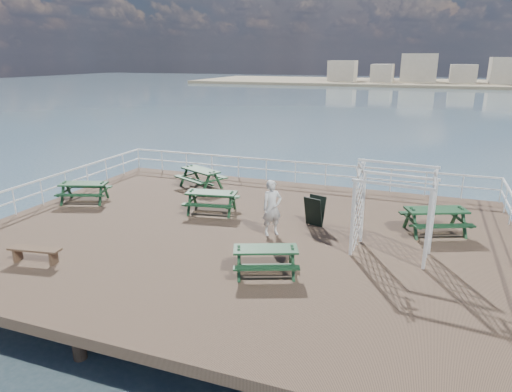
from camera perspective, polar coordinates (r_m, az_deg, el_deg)
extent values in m
cube|color=brown|center=(16.00, -1.82, -5.01)|extent=(18.00, 14.00, 0.30)
plane|color=#456473|center=(54.58, 14.44, 8.21)|extent=(300.00, 300.00, 0.00)
cube|color=tan|center=(149.19, 24.65, 12.65)|extent=(160.00, 40.00, 0.80)
cube|color=beige|center=(148.01, 10.84, 15.15)|extent=(8.00, 8.00, 6.00)
cube|color=beige|center=(146.42, 15.61, 14.62)|extent=(6.00, 8.00, 5.00)
cube|color=beige|center=(145.79, 19.70, 14.86)|extent=(10.00, 8.00, 8.00)
cube|color=beige|center=(146.02, 24.46, 13.75)|extent=(7.00, 8.00, 5.00)
cube|color=beige|center=(147.03, 28.89, 13.59)|extent=(9.00, 8.00, 7.00)
cylinder|color=brown|center=(24.37, -13.31, -0.64)|extent=(0.36, 0.36, 2.10)
cylinder|color=brown|center=(20.60, 24.29, -5.03)|extent=(0.36, 0.36, 2.10)
cube|color=white|center=(21.86, 4.96, 4.27)|extent=(17.70, 0.07, 0.07)
cube|color=white|center=(21.97, 4.93, 3.00)|extent=(17.70, 0.05, 0.05)
cylinder|color=white|center=(25.72, -14.47, 4.58)|extent=(0.05, 0.05, 1.10)
cube|color=white|center=(20.53, -25.39, 1.83)|extent=(0.07, 13.70, 0.07)
cube|color=white|center=(20.65, -25.22, 0.49)|extent=(0.05, 13.70, 0.05)
cube|color=#13351C|center=(20.32, -20.77, 1.44)|extent=(2.03, 1.32, 0.06)
cube|color=#13351C|center=(20.96, -20.06, 1.10)|extent=(1.88, 0.87, 0.05)
cube|color=#13351C|center=(19.84, -21.33, 0.10)|extent=(1.88, 0.87, 0.05)
cube|color=#13351C|center=(20.71, -22.70, 0.57)|extent=(0.58, 1.47, 0.06)
cube|color=#13351C|center=(20.12, -18.58, 0.55)|extent=(0.58, 1.47, 0.06)
cube|color=#13351C|center=(21.01, -22.35, 0.67)|extent=(0.26, 0.54, 0.92)
cube|color=#13351C|center=(20.45, -23.03, 0.17)|extent=(0.26, 0.54, 0.92)
cube|color=#13351C|center=(20.42, -18.28, 0.66)|extent=(0.26, 0.54, 0.92)
cube|color=#13351C|center=(19.85, -18.87, 0.15)|extent=(0.26, 0.54, 0.92)
cube|color=#13351C|center=(20.46, -20.62, 0.05)|extent=(1.62, 0.63, 0.06)
cube|color=#13351C|center=(21.26, -6.95, 3.24)|extent=(2.17, 1.58, 0.07)
cube|color=#13351C|center=(21.74, -5.51, 2.70)|extent=(1.95, 1.12, 0.06)
cube|color=#13351C|center=(20.95, -8.39, 2.05)|extent=(1.95, 1.12, 0.06)
cube|color=#13351C|center=(22.00, -8.26, 2.72)|extent=(0.78, 1.51, 0.07)
cube|color=#13351C|center=(20.70, -5.50, 1.91)|extent=(0.78, 1.51, 0.07)
cube|color=#13351C|center=(22.21, -7.55, 2.73)|extent=(0.33, 0.56, 0.99)
cube|color=#13351C|center=(21.83, -8.97, 2.42)|extent=(0.33, 0.56, 0.99)
cube|color=#13351C|center=(20.92, -4.78, 1.93)|extent=(0.33, 0.56, 0.99)
cube|color=#13351C|center=(20.51, -6.23, 1.58)|extent=(0.33, 0.56, 0.99)
cube|color=#13351C|center=(21.40, -6.90, 1.80)|extent=(1.66, 0.85, 0.07)
cube|color=#13351C|center=(16.75, 21.64, -1.64)|extent=(2.18, 1.53, 0.07)
cube|color=#13351C|center=(17.43, 20.64, -1.96)|extent=(1.98, 1.06, 0.06)
cube|color=#13351C|center=(16.28, 22.47, -3.49)|extent=(1.98, 1.06, 0.06)
cube|color=#13351C|center=(16.53, 18.84, -2.87)|extent=(0.73, 1.54, 0.07)
cube|color=#13351C|center=(17.22, 24.09, -2.67)|extent=(0.73, 1.54, 0.07)
cube|color=#13351C|center=(16.84, 18.41, -2.66)|extent=(0.31, 0.57, 0.99)
cube|color=#13351C|center=(16.26, 19.24, -3.45)|extent=(0.31, 0.57, 0.99)
cube|color=#13351C|center=(17.52, 23.58, -2.48)|extent=(0.31, 0.57, 0.99)
cube|color=#13351C|center=(16.96, 24.56, -3.23)|extent=(0.31, 0.57, 0.99)
cube|color=#13351C|center=(16.92, 21.44, -3.42)|extent=(1.69, 0.80, 0.07)
cube|color=#13351C|center=(17.76, -5.59, 0.40)|extent=(2.03, 1.08, 0.06)
cube|color=#13351C|center=(18.44, -5.02, 0.03)|extent=(1.95, 0.60, 0.05)
cube|color=#13351C|center=(17.26, -6.14, -1.19)|extent=(1.95, 0.60, 0.05)
cube|color=#13351C|center=(18.09, -8.01, -0.48)|extent=(0.35, 1.55, 0.06)
cube|color=#13351C|center=(17.66, -3.04, -0.77)|extent=(0.35, 1.55, 0.06)
cube|color=#13351C|center=(18.40, -7.69, -0.35)|extent=(0.18, 0.56, 0.94)
cube|color=#13351C|center=(17.82, -8.33, -0.95)|extent=(0.18, 0.56, 0.94)
cube|color=#13351C|center=(17.97, -2.80, -0.63)|extent=(0.18, 0.56, 0.94)
cube|color=#13351C|center=(17.38, -3.29, -1.26)|extent=(0.18, 0.56, 0.94)
cube|color=#13351C|center=(17.92, -5.54, -1.21)|extent=(1.71, 0.38, 0.06)
cube|color=#13351C|center=(12.74, 1.21, -6.66)|extent=(1.91, 1.31, 0.06)
cube|color=#13351C|center=(13.40, 1.09, -6.76)|extent=(1.75, 0.89, 0.05)
cube|color=#13351C|center=(12.32, 1.32, -8.99)|extent=(1.75, 0.89, 0.05)
cube|color=#13351C|center=(12.86, -2.14, -7.94)|extent=(0.61, 1.36, 0.06)
cube|color=#13351C|center=(12.92, 4.53, -7.85)|extent=(0.61, 1.36, 0.06)
cube|color=#13351C|center=(13.15, -2.12, -7.59)|extent=(0.26, 0.50, 0.87)
cube|color=#13351C|center=(12.61, -2.16, -8.71)|extent=(0.26, 0.50, 0.87)
cube|color=#13351C|center=(13.21, 4.39, -7.51)|extent=(0.26, 0.50, 0.87)
cube|color=#13351C|center=(12.67, 4.66, -8.62)|extent=(0.26, 0.50, 0.87)
cube|color=#13351C|center=(12.94, 1.20, -8.63)|extent=(1.50, 0.66, 0.06)
cube|color=brown|center=(15.00, -25.96, -5.98)|extent=(1.63, 0.63, 0.06)
cube|color=brown|center=(15.44, -27.64, -6.50)|extent=(0.13, 0.35, 0.40)
cube|color=brown|center=(14.75, -23.97, -7.07)|extent=(0.13, 0.35, 0.40)
cube|color=white|center=(14.05, 11.99, -2.83)|extent=(0.10, 0.10, 2.33)
cube|color=white|center=(15.13, 13.18, -1.48)|extent=(0.10, 0.10, 2.33)
cube|color=white|center=(13.71, 20.64, -4.09)|extent=(0.10, 0.10, 2.33)
cube|color=white|center=(14.81, 21.20, -2.61)|extent=(0.10, 0.10, 2.33)
cube|color=white|center=(13.49, 16.68, 1.34)|extent=(2.33, 0.34, 0.08)
cube|color=white|center=(14.60, 17.55, 2.43)|extent=(2.33, 0.34, 0.08)
cube|color=white|center=(13.93, 17.31, 3.88)|extent=(2.32, 0.34, 0.07)
cube|color=black|center=(16.42, 7.15, -2.01)|extent=(0.72, 0.45, 1.10)
cube|color=black|center=(16.60, 7.54, -1.81)|extent=(0.72, 0.45, 1.10)
imported|color=silver|center=(15.41, 2.01, -1.49)|extent=(0.82, 0.81, 1.92)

